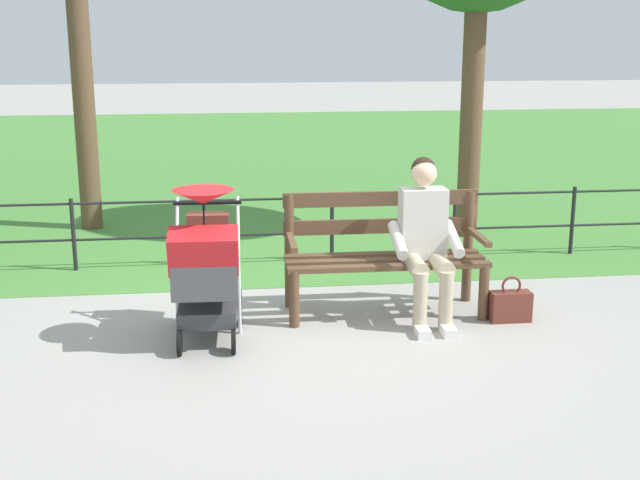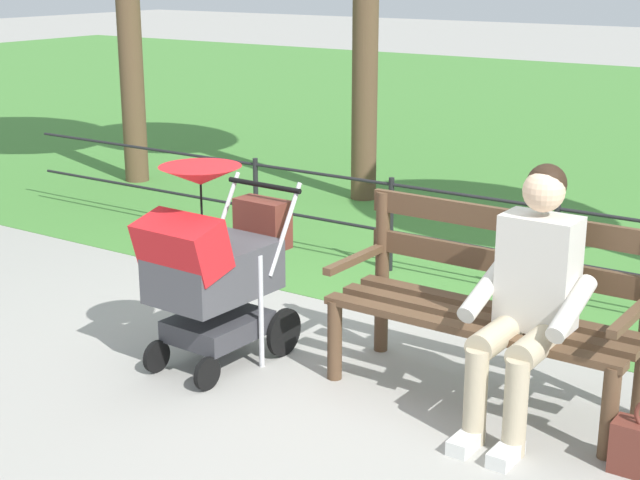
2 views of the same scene
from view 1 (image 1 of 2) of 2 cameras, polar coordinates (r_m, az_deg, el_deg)
ground_plane at (r=6.64m, az=-2.60°, el=-5.43°), size 60.00×60.00×0.00m
grass_lawn at (r=15.20m, az=-5.22°, el=5.79°), size 40.00×16.00×0.01m
park_bench at (r=6.70m, az=4.39°, el=-0.55°), size 1.61×0.62×0.96m
person_on_bench at (r=6.51m, az=7.27°, el=0.32°), size 0.54×0.74×1.28m
stroller at (r=6.06m, az=-7.85°, el=-1.60°), size 0.53×0.91×1.15m
handbag at (r=6.71m, az=12.96°, el=-4.41°), size 0.32×0.14×0.37m
park_fence at (r=8.10m, az=-0.01°, el=1.35°), size 8.67×0.04×0.70m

